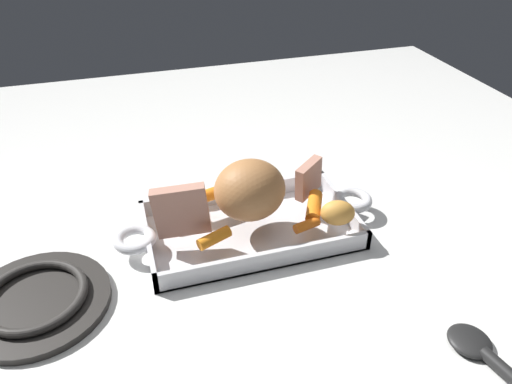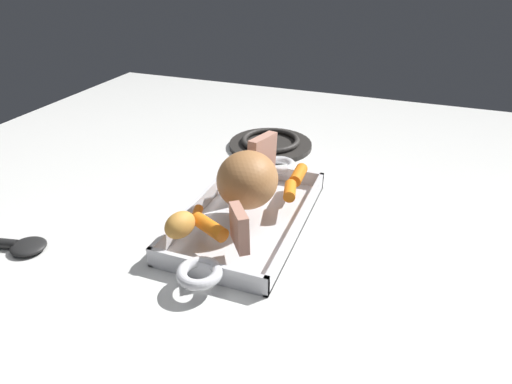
% 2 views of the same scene
% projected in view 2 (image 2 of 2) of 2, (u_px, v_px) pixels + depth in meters
% --- Properties ---
extents(ground_plane, '(1.69, 1.69, 0.00)m').
position_uv_depth(ground_plane, '(248.00, 222.00, 0.80)').
color(ground_plane, silver).
extents(roasting_dish, '(0.45, 0.20, 0.04)m').
position_uv_depth(roasting_dish, '(248.00, 216.00, 0.79)').
color(roasting_dish, silver).
rests_on(roasting_dish, ground_plane).
extents(pork_roast, '(0.13, 0.12, 0.10)m').
position_uv_depth(pork_roast, '(246.00, 180.00, 0.75)').
color(pork_roast, '#AB7141').
rests_on(pork_roast, roasting_dish).
extents(roast_slice_thick, '(0.06, 0.05, 0.07)m').
position_uv_depth(roast_slice_thick, '(239.00, 228.00, 0.66)').
color(roast_slice_thick, tan).
rests_on(roast_slice_thick, roasting_dish).
extents(roast_slice_thin, '(0.09, 0.03, 0.09)m').
position_uv_depth(roast_slice_thin, '(262.00, 157.00, 0.86)').
color(roast_slice_thin, tan).
rests_on(roast_slice_thin, roasting_dish).
extents(baby_carrot_long, '(0.05, 0.07, 0.02)m').
position_uv_depth(baby_carrot_long, '(210.00, 227.00, 0.69)').
color(baby_carrot_long, orange).
rests_on(baby_carrot_long, roasting_dish).
extents(baby_carrot_center_right, '(0.06, 0.03, 0.02)m').
position_uv_depth(baby_carrot_center_right, '(298.00, 175.00, 0.85)').
color(baby_carrot_center_right, orange).
rests_on(baby_carrot_center_right, roasting_dish).
extents(baby_carrot_center_left, '(0.06, 0.03, 0.02)m').
position_uv_depth(baby_carrot_center_left, '(290.00, 191.00, 0.80)').
color(baby_carrot_center_left, orange).
rests_on(baby_carrot_center_left, roasting_dish).
extents(baby_carrot_southwest, '(0.05, 0.03, 0.02)m').
position_uv_depth(baby_carrot_southwest, '(196.00, 215.00, 0.73)').
color(baby_carrot_southwest, orange).
rests_on(baby_carrot_southwest, roasting_dish).
extents(baby_carrot_northeast, '(0.06, 0.04, 0.02)m').
position_uv_depth(baby_carrot_northeast, '(236.00, 177.00, 0.85)').
color(baby_carrot_northeast, orange).
rests_on(baby_carrot_northeast, roasting_dish).
extents(potato_whole, '(0.06, 0.05, 0.04)m').
position_uv_depth(potato_whole, '(180.00, 225.00, 0.68)').
color(potato_whole, gold).
rests_on(potato_whole, roasting_dish).
extents(stove_burner_rear, '(0.21, 0.21, 0.03)m').
position_uv_depth(stove_burner_rear, '(270.00, 143.00, 1.09)').
color(stove_burner_rear, '#282623').
rests_on(stove_burner_rear, ground_plane).
extents(serving_spoon, '(0.08, 0.20, 0.02)m').
position_uv_depth(serving_spoon, '(4.00, 244.00, 0.72)').
color(serving_spoon, black).
rests_on(serving_spoon, ground_plane).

